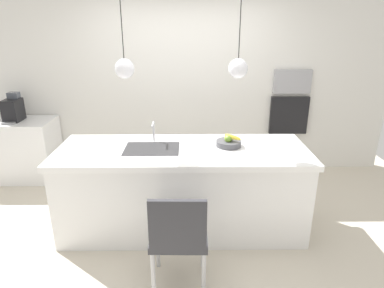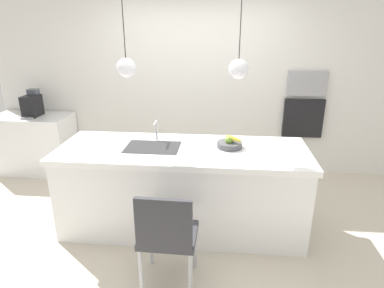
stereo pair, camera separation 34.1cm
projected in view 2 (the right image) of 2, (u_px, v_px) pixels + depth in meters
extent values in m
plane|color=beige|center=(183.00, 225.00, 3.76)|extent=(6.60, 6.60, 0.00)
cube|color=silver|center=(196.00, 84.00, 4.85)|extent=(6.00, 0.10, 2.60)
cube|color=white|center=(183.00, 191.00, 3.61)|extent=(2.53, 0.87, 0.86)
cube|color=white|center=(182.00, 151.00, 3.45)|extent=(2.59, 0.93, 0.06)
cube|color=#2D2D30|center=(153.00, 148.00, 3.47)|extent=(0.56, 0.40, 0.02)
cylinder|color=silver|center=(157.00, 130.00, 3.65)|extent=(0.02, 0.02, 0.22)
cylinder|color=silver|center=(155.00, 124.00, 3.55)|extent=(0.02, 0.16, 0.02)
cylinder|color=#4C4C51|center=(229.00, 145.00, 3.45)|extent=(0.26, 0.26, 0.06)
sphere|color=olive|center=(229.00, 140.00, 3.41)|extent=(0.08, 0.08, 0.08)
sphere|color=olive|center=(230.00, 139.00, 3.43)|extent=(0.08, 0.08, 0.08)
sphere|color=red|center=(230.00, 140.00, 3.43)|extent=(0.08, 0.08, 0.08)
sphere|color=orange|center=(229.00, 139.00, 3.44)|extent=(0.08, 0.08, 0.08)
ellipsoid|color=yellow|center=(233.00, 138.00, 3.39)|extent=(0.19, 0.12, 0.07)
cube|color=white|center=(35.00, 144.00, 5.02)|extent=(1.10, 0.60, 0.86)
cube|color=black|center=(32.00, 106.00, 4.82)|extent=(0.20, 0.28, 0.30)
cube|color=gray|center=(27.00, 118.00, 4.70)|extent=(0.16, 0.08, 0.02)
cube|color=#4C515B|center=(33.00, 92.00, 4.83)|extent=(0.14, 0.11, 0.08)
cube|color=#9E9EA3|center=(307.00, 83.00, 4.63)|extent=(0.54, 0.08, 0.34)
cube|color=black|center=(303.00, 118.00, 4.80)|extent=(0.56, 0.08, 0.56)
cube|color=#333338|center=(169.00, 235.00, 2.81)|extent=(0.48, 0.42, 0.06)
cube|color=#333338|center=(163.00, 223.00, 2.55)|extent=(0.45, 0.05, 0.42)
cylinder|color=#B2B2B7|center=(195.00, 248.00, 3.04)|extent=(0.04, 0.04, 0.43)
cylinder|color=#B2B2B7|center=(151.00, 244.00, 3.08)|extent=(0.04, 0.04, 0.43)
cylinder|color=#B2B2B7|center=(190.00, 275.00, 2.71)|extent=(0.04, 0.04, 0.43)
cylinder|color=#B2B2B7|center=(141.00, 271.00, 2.75)|extent=(0.04, 0.04, 0.43)
sphere|color=silver|center=(126.00, 68.00, 3.21)|extent=(0.19, 0.19, 0.19)
cylinder|color=black|center=(123.00, 24.00, 3.08)|extent=(0.01, 0.01, 0.60)
sphere|color=silver|center=(239.00, 69.00, 3.11)|extent=(0.19, 0.19, 0.19)
cylinder|color=black|center=(241.00, 24.00, 2.98)|extent=(0.01, 0.01, 0.60)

